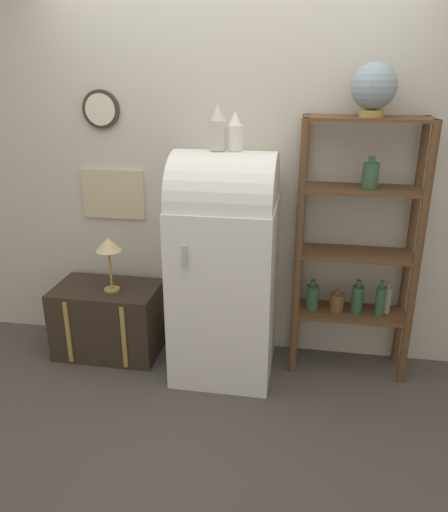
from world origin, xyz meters
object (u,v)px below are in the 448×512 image
at_px(suitcase_trunk, 109,320).
at_px(vase_left, 218,129).
at_px(refrigerator, 225,262).
at_px(globe, 374,87).
at_px(desk_lamp, 109,248).
at_px(vase_center, 235,132).

bearing_deg(suitcase_trunk, vase_left, -4.38).
bearing_deg(refrigerator, globe, 8.49).
bearing_deg(vase_left, desk_lamp, 178.35).
bearing_deg(suitcase_trunk, refrigerator, -4.01).
relative_size(globe, vase_center, 1.34).
bearing_deg(suitcase_trunk, vase_center, -2.92).
distance_m(suitcase_trunk, globe, 2.34).
height_order(suitcase_trunk, globe, globe).
relative_size(refrigerator, globe, 4.95).
xyz_separation_m(refrigerator, vase_left, (-0.04, -0.00, 0.84)).
bearing_deg(refrigerator, suitcase_trunk, 175.99).
height_order(globe, vase_center, globe).
height_order(vase_center, desk_lamp, vase_center).
relative_size(refrigerator, suitcase_trunk, 2.05).
relative_size(vase_left, desk_lamp, 0.70).
bearing_deg(desk_lamp, refrigerator, -1.38).
bearing_deg(vase_left, refrigerator, 3.25).
relative_size(suitcase_trunk, desk_lamp, 1.89).
distance_m(refrigerator, vase_center, 0.82).
xyz_separation_m(suitcase_trunk, globe, (1.70, 0.06, 1.60)).
height_order(suitcase_trunk, desk_lamp, desk_lamp).
relative_size(refrigerator, desk_lamp, 3.88).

